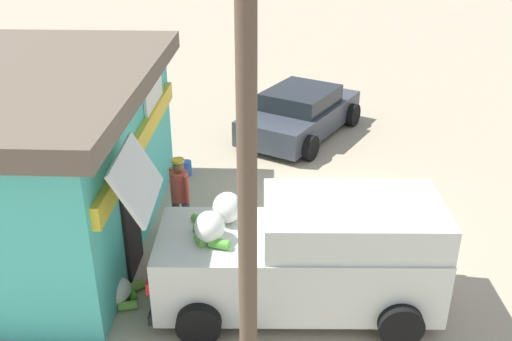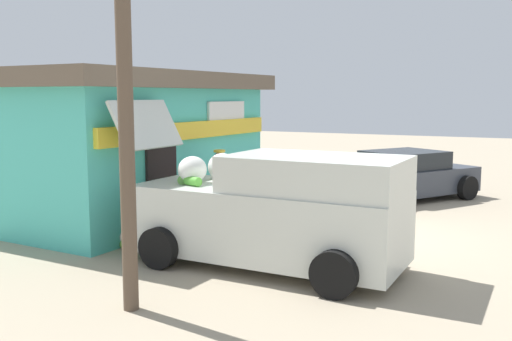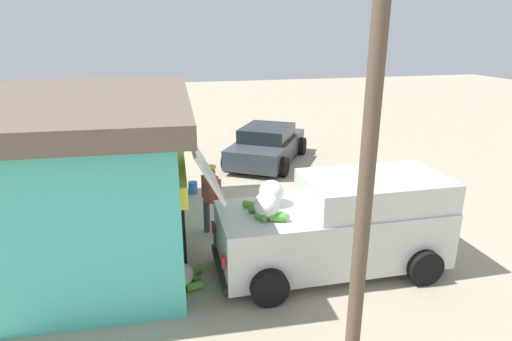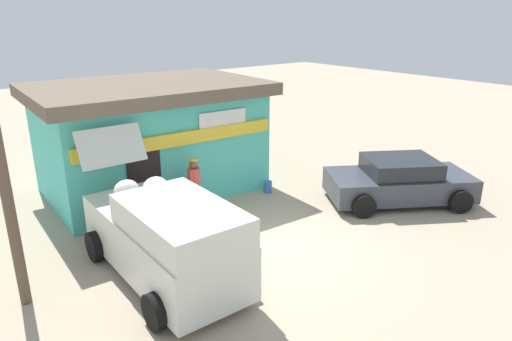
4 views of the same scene
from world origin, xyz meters
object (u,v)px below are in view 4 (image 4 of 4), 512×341
(delivery_van, at_px, (165,237))
(vendor_standing, at_px, (194,184))
(customer_bending, at_px, (149,205))
(unloaded_banana_pile, at_px, (113,220))
(storefront_bar, at_px, (151,136))
(parked_sedan, at_px, (399,181))
(paint_bucket, at_px, (268,187))

(delivery_van, relative_size, vendor_standing, 2.95)
(customer_bending, xyz_separation_m, unloaded_banana_pile, (-0.57, 1.00, -0.61))
(storefront_bar, xyz_separation_m, parked_sedan, (5.06, -5.40, -1.06))
(unloaded_banana_pile, bearing_deg, paint_bucket, -7.96)
(customer_bending, bearing_deg, unloaded_banana_pile, 119.56)
(vendor_standing, bearing_deg, delivery_van, -132.66)
(vendor_standing, xyz_separation_m, paint_bucket, (2.70, 0.19, -0.77))
(parked_sedan, height_order, unloaded_banana_pile, parked_sedan)
(delivery_van, relative_size, unloaded_banana_pile, 6.30)
(parked_sedan, bearing_deg, unloaded_banana_pile, 153.57)
(parked_sedan, height_order, customer_bending, parked_sedan)
(unloaded_banana_pile, height_order, paint_bucket, unloaded_banana_pile)
(parked_sedan, relative_size, vendor_standing, 2.65)
(parked_sedan, bearing_deg, paint_bucket, 130.72)
(parked_sedan, bearing_deg, delivery_van, 175.89)
(parked_sedan, xyz_separation_m, paint_bucket, (-2.51, 2.91, -0.45))
(storefront_bar, distance_m, vendor_standing, 2.78)
(parked_sedan, relative_size, unloaded_banana_pile, 5.67)
(delivery_van, height_order, vendor_standing, delivery_van)
(storefront_bar, distance_m, delivery_van, 5.39)
(unloaded_banana_pile, bearing_deg, parked_sedan, -26.43)
(vendor_standing, distance_m, paint_bucket, 2.81)
(storefront_bar, relative_size, delivery_van, 1.39)
(vendor_standing, height_order, unloaded_banana_pile, vendor_standing)
(vendor_standing, bearing_deg, customer_bending, -173.44)
(unloaded_banana_pile, xyz_separation_m, paint_bucket, (4.66, -0.65, -0.00))
(parked_sedan, height_order, vendor_standing, vendor_standing)
(delivery_van, bearing_deg, parked_sedan, -4.11)
(parked_sedan, relative_size, paint_bucket, 12.56)
(storefront_bar, distance_m, unloaded_banana_pile, 3.18)
(vendor_standing, xyz_separation_m, unloaded_banana_pile, (-1.97, 0.84, -0.77))
(vendor_standing, xyz_separation_m, customer_bending, (-1.40, -0.16, -0.16))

